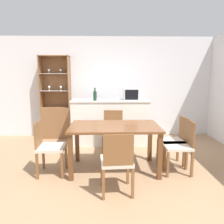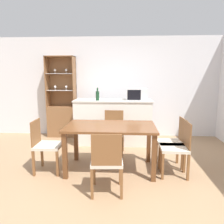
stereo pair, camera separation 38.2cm
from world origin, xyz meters
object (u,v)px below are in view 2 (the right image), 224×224
(wine_bottle, at_px, (98,95))
(dining_table, at_px, (111,132))
(dining_chair_side_right_near, at_px, (177,148))
(dining_chair_head_near, at_px, (107,162))
(dining_chair_side_left_near, at_px, (46,145))
(dining_chair_side_right_far, at_px, (173,142))
(dining_chair_head_far, at_px, (113,132))
(microwave, at_px, (137,94))
(display_cabinet, at_px, (62,114))

(wine_bottle, bearing_deg, dining_table, -73.84)
(dining_table, xyz_separation_m, dining_chair_side_right_near, (1.06, -0.13, -0.21))
(dining_chair_head_near, distance_m, dining_chair_side_left_near, 1.24)
(dining_chair_side_right_far, bearing_deg, wine_bottle, 46.63)
(dining_chair_head_near, bearing_deg, dining_chair_side_left_near, 145.45)
(dining_chair_side_right_near, xyz_separation_m, dining_chair_head_near, (-1.06, -0.63, 0.00))
(dining_table, xyz_separation_m, wine_bottle, (-0.39, 1.33, 0.48))
(dining_chair_side_right_far, relative_size, dining_chair_side_right_near, 1.00)
(dining_chair_side_left_near, bearing_deg, dining_chair_head_far, 128.60)
(dining_table, relative_size, dining_chair_side_right_near, 1.69)
(dining_chair_head_far, height_order, dining_chair_side_left_near, same)
(microwave, bearing_deg, dining_chair_head_near, -102.34)
(dining_table, distance_m, dining_chair_head_far, 0.79)
(microwave, xyz_separation_m, wine_bottle, (-0.88, -0.14, -0.02))
(dining_chair_side_right_far, bearing_deg, dining_chair_head_near, 126.49)
(dining_table, xyz_separation_m, dining_chair_head_far, (0.00, 0.77, -0.21))
(dining_chair_side_left_near, bearing_deg, dining_chair_side_right_far, 95.64)
(dining_chair_side_right_far, distance_m, dining_chair_side_left_near, 2.14)
(dining_table, height_order, dining_chair_head_near, dining_chair_head_near)
(dining_chair_side_right_far, relative_size, dining_chair_head_far, 1.00)
(dining_table, height_order, dining_chair_side_right_far, dining_chair_side_right_far)
(dining_chair_head_far, distance_m, wine_bottle, 0.97)
(dining_chair_side_right_near, xyz_separation_m, dining_chair_head_far, (-1.06, 0.90, 0.00))
(dining_chair_head_near, relative_size, dining_chair_head_far, 1.00)
(dining_chair_head_near, bearing_deg, wine_bottle, 96.61)
(dining_chair_side_left_near, relative_size, wine_bottle, 3.07)
(dining_table, distance_m, dining_chair_side_right_near, 1.09)
(dining_chair_head_near, bearing_deg, dining_chair_head_far, 86.15)
(dining_chair_side_right_near, xyz_separation_m, microwave, (-0.57, 1.60, 0.71))
(dining_chair_side_right_far, relative_size, dining_chair_head_near, 1.00)
(display_cabinet, bearing_deg, microwave, -15.61)
(dining_chair_side_right_far, xyz_separation_m, microwave, (-0.57, 1.34, 0.71))
(display_cabinet, distance_m, dining_chair_head_near, 3.11)
(dining_chair_side_right_near, relative_size, dining_chair_head_near, 1.00)
(dining_chair_side_left_near, height_order, microwave, microwave)
(dining_chair_side_left_near, relative_size, microwave, 1.90)
(wine_bottle, bearing_deg, dining_chair_side_right_far, -39.52)
(dining_chair_side_right_far, distance_m, dining_chair_head_near, 1.39)
(dining_table, height_order, microwave, microwave)
(dining_chair_side_right_near, bearing_deg, dining_chair_head_far, 50.71)
(dining_chair_head_far, bearing_deg, dining_chair_side_left_near, 42.39)
(dining_table, distance_m, dining_chair_head_near, 0.79)
(dining_table, distance_m, wine_bottle, 1.46)
(dining_chair_head_far, relative_size, dining_chair_side_left_near, 1.00)
(dining_chair_head_far, height_order, wine_bottle, wine_bottle)
(microwave, bearing_deg, dining_chair_head_far, -124.81)
(dining_chair_side_right_near, bearing_deg, dining_table, 83.82)
(dining_chair_side_right_near, relative_size, microwave, 1.90)
(dining_chair_head_near, height_order, dining_chair_head_far, same)
(dining_chair_side_right_near, xyz_separation_m, wine_bottle, (-1.45, 1.46, 0.69))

